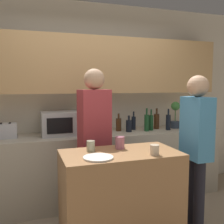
{
  "coord_description": "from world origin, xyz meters",
  "views": [
    {
      "loc": [
        -0.84,
        -1.94,
        1.56
      ],
      "look_at": [
        -0.02,
        0.54,
        1.29
      ],
      "focal_mm": 42.0,
      "sensor_mm": 36.0,
      "label": 1
    }
  ],
  "objects_px": {
    "bottle_1": "(129,126)",
    "bottle_2": "(134,123)",
    "cup_2": "(91,146)",
    "person_left": "(95,132)",
    "potted_plant": "(175,115)",
    "cup_1": "(155,150)",
    "bottle_5": "(157,121)",
    "bottle_3": "(147,122)",
    "toaster": "(6,131)",
    "bottle_4": "(151,122)",
    "microwave": "(62,123)",
    "bottle_0": "(119,124)",
    "person_center": "(196,141)",
    "plate_on_island": "(98,158)",
    "bottle_6": "(168,122)",
    "cup_0": "(120,143)"
  },
  "relations": [
    {
      "from": "bottle_0",
      "to": "bottle_6",
      "type": "distance_m",
      "value": 0.72
    },
    {
      "from": "person_left",
      "to": "toaster",
      "type": "bearing_deg",
      "value": -42.41
    },
    {
      "from": "bottle_1",
      "to": "person_center",
      "type": "xyz_separation_m",
      "value": [
        0.31,
        -1.07,
        -0.02
      ]
    },
    {
      "from": "microwave",
      "to": "bottle_0",
      "type": "xyz_separation_m",
      "value": [
        0.79,
        0.03,
        -0.06
      ]
    },
    {
      "from": "bottle_5",
      "to": "person_left",
      "type": "height_order",
      "value": "person_left"
    },
    {
      "from": "bottle_3",
      "to": "cup_2",
      "type": "distance_m",
      "value": 1.38
    },
    {
      "from": "potted_plant",
      "to": "cup_1",
      "type": "height_order",
      "value": "potted_plant"
    },
    {
      "from": "bottle_2",
      "to": "bottle_4",
      "type": "bearing_deg",
      "value": -27.85
    },
    {
      "from": "bottle_4",
      "to": "plate_on_island",
      "type": "relative_size",
      "value": 1.15
    },
    {
      "from": "bottle_0",
      "to": "bottle_5",
      "type": "bearing_deg",
      "value": 0.37
    },
    {
      "from": "person_center",
      "to": "bottle_1",
      "type": "bearing_deg",
      "value": 16.36
    },
    {
      "from": "cup_1",
      "to": "potted_plant",
      "type": "bearing_deg",
      "value": 52.05
    },
    {
      "from": "bottle_1",
      "to": "bottle_5",
      "type": "xyz_separation_m",
      "value": [
        0.48,
        0.1,
        0.03
      ]
    },
    {
      "from": "person_left",
      "to": "person_center",
      "type": "height_order",
      "value": "person_left"
    },
    {
      "from": "bottle_2",
      "to": "cup_2",
      "type": "xyz_separation_m",
      "value": [
        -0.9,
        -1.09,
        -0.03
      ]
    },
    {
      "from": "toaster",
      "to": "bottle_4",
      "type": "relative_size",
      "value": 0.87
    },
    {
      "from": "bottle_4",
      "to": "cup_1",
      "type": "relative_size",
      "value": 3.25
    },
    {
      "from": "bottle_3",
      "to": "bottle_5",
      "type": "bearing_deg",
      "value": 31.21
    },
    {
      "from": "bottle_3",
      "to": "plate_on_island",
      "type": "xyz_separation_m",
      "value": [
        -1.02,
        -1.17,
        -0.09
      ]
    },
    {
      "from": "cup_2",
      "to": "person_left",
      "type": "relative_size",
      "value": 0.06
    },
    {
      "from": "toaster",
      "to": "bottle_4",
      "type": "distance_m",
      "value": 1.93
    },
    {
      "from": "bottle_2",
      "to": "cup_0",
      "type": "xyz_separation_m",
      "value": [
        -0.61,
        -1.08,
        -0.02
      ]
    },
    {
      "from": "bottle_1",
      "to": "bottle_2",
      "type": "bearing_deg",
      "value": 46.24
    },
    {
      "from": "bottle_5",
      "to": "cup_2",
      "type": "bearing_deg",
      "value": -139.83
    },
    {
      "from": "bottle_5",
      "to": "person_center",
      "type": "height_order",
      "value": "person_center"
    },
    {
      "from": "bottle_5",
      "to": "bottle_6",
      "type": "xyz_separation_m",
      "value": [
        0.11,
        -0.15,
        0.0
      ]
    },
    {
      "from": "bottle_0",
      "to": "bottle_3",
      "type": "distance_m",
      "value": 0.39
    },
    {
      "from": "bottle_4",
      "to": "person_left",
      "type": "xyz_separation_m",
      "value": [
        -0.97,
        -0.53,
        0.01
      ]
    },
    {
      "from": "bottle_1",
      "to": "bottle_2",
      "type": "distance_m",
      "value": 0.19
    },
    {
      "from": "bottle_1",
      "to": "bottle_4",
      "type": "distance_m",
      "value": 0.35
    },
    {
      "from": "bottle_4",
      "to": "bottle_5",
      "type": "relative_size",
      "value": 0.99
    },
    {
      "from": "bottle_5",
      "to": "person_left",
      "type": "distance_m",
      "value": 1.26
    },
    {
      "from": "plate_on_island",
      "to": "person_center",
      "type": "xyz_separation_m",
      "value": [
        1.08,
        0.14,
        0.04
      ]
    },
    {
      "from": "bottle_6",
      "to": "cup_0",
      "type": "relative_size",
      "value": 2.55
    },
    {
      "from": "bottle_1",
      "to": "bottle_4",
      "type": "relative_size",
      "value": 0.75
    },
    {
      "from": "microwave",
      "to": "bottle_0",
      "type": "relative_size",
      "value": 2.1
    },
    {
      "from": "bottle_3",
      "to": "cup_2",
      "type": "bearing_deg",
      "value": -138.1
    },
    {
      "from": "cup_0",
      "to": "bottle_3",
      "type": "bearing_deg",
      "value": 51.3
    },
    {
      "from": "bottle_1",
      "to": "bottle_5",
      "type": "relative_size",
      "value": 0.74
    },
    {
      "from": "plate_on_island",
      "to": "bottle_0",
      "type": "bearing_deg",
      "value": 63.34
    },
    {
      "from": "bottle_6",
      "to": "microwave",
      "type": "bearing_deg",
      "value": 175.57
    },
    {
      "from": "bottle_6",
      "to": "person_left",
      "type": "relative_size",
      "value": 0.17
    },
    {
      "from": "bottle_2",
      "to": "bottle_4",
      "type": "height_order",
      "value": "bottle_4"
    },
    {
      "from": "bottle_5",
      "to": "cup_1",
      "type": "height_order",
      "value": "bottle_5"
    },
    {
      "from": "bottle_1",
      "to": "bottle_3",
      "type": "height_order",
      "value": "bottle_3"
    },
    {
      "from": "bottle_1",
      "to": "bottle_5",
      "type": "height_order",
      "value": "bottle_5"
    },
    {
      "from": "person_left",
      "to": "bottle_1",
      "type": "bearing_deg",
      "value": -150.97
    },
    {
      "from": "toaster",
      "to": "plate_on_island",
      "type": "relative_size",
      "value": 1.0
    },
    {
      "from": "cup_1",
      "to": "person_left",
      "type": "height_order",
      "value": "person_left"
    },
    {
      "from": "bottle_6",
      "to": "cup_2",
      "type": "height_order",
      "value": "bottle_6"
    }
  ]
}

